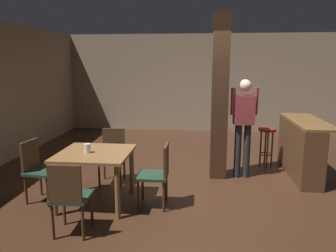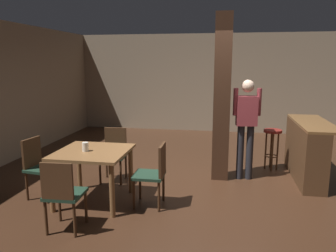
{
  "view_description": "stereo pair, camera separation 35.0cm",
  "coord_description": "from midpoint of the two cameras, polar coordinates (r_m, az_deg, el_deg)",
  "views": [
    {
      "loc": [
        -0.01,
        -5.15,
        2.01
      ],
      "look_at": [
        -0.56,
        -0.06,
        1.0
      ],
      "focal_mm": 35.0,
      "sensor_mm": 36.0,
      "label": 1
    },
    {
      "loc": [
        0.33,
        -5.1,
        2.01
      ],
      "look_at": [
        -0.56,
        -0.06,
        1.0
      ],
      "focal_mm": 35.0,
      "sensor_mm": 36.0,
      "label": 2
    }
  ],
  "objects": [
    {
      "name": "pillar",
      "position": [
        5.64,
        11.16,
        4.69
      ],
      "size": [
        0.28,
        0.28,
        2.8
      ],
      "primitive_type": "cube",
      "color": "#382114",
      "rests_on": "ground_plane"
    },
    {
      "name": "napkin_cup",
      "position": [
        4.72,
        -12.15,
        -3.58
      ],
      "size": [
        0.09,
        0.09,
        0.13
      ],
      "primitive_type": "cylinder",
      "color": "silver",
      "rests_on": "dining_table"
    },
    {
      "name": "chair_north",
      "position": [
        5.64,
        -7.62,
        -4.44
      ],
      "size": [
        0.44,
        0.44,
        0.89
      ],
      "color": "#1E3828",
      "rests_on": "ground_plane"
    },
    {
      "name": "bar_stool_near",
      "position": [
        6.5,
        19.18,
        -2.34
      ],
      "size": [
        0.33,
        0.33,
        0.77
      ],
      "color": "maroon",
      "rests_on": "ground_plane"
    },
    {
      "name": "chair_west",
      "position": [
        5.21,
        -19.77,
        -6.34
      ],
      "size": [
        0.47,
        0.47,
        0.89
      ],
      "color": "#1E3828",
      "rests_on": "ground_plane"
    },
    {
      "name": "standing_person",
      "position": [
        5.74,
        15.18,
        0.62
      ],
      "size": [
        0.47,
        0.24,
        1.72
      ],
      "color": "maroon",
      "rests_on": "ground_plane"
    },
    {
      "name": "chair_east",
      "position": [
        4.6,
        -0.22,
        -7.97
      ],
      "size": [
        0.43,
        0.43,
        0.89
      ],
      "color": "#1E3828",
      "rests_on": "ground_plane"
    },
    {
      "name": "wall_back",
      "position": [
        9.64,
        9.17,
        7.35
      ],
      "size": [
        8.0,
        0.1,
        2.8
      ],
      "primitive_type": "cube",
      "color": "gray",
      "rests_on": "ground_plane"
    },
    {
      "name": "chair_south",
      "position": [
        4.06,
        -15.54,
        -11.06
      ],
      "size": [
        0.44,
        0.44,
        0.89
      ],
      "color": "#1E3828",
      "rests_on": "ground_plane"
    },
    {
      "name": "ground_plane",
      "position": [
        5.51,
        7.84,
        -10.41
      ],
      "size": [
        10.8,
        10.8,
        0.0
      ],
      "primitive_type": "plane",
      "color": "#382114"
    },
    {
      "name": "bar_counter",
      "position": [
        6.24,
        24.3,
        -3.79
      ],
      "size": [
        0.56,
        1.69,
        1.0
      ],
      "color": "brown",
      "rests_on": "ground_plane"
    },
    {
      "name": "dining_table",
      "position": [
        4.78,
        -10.88,
        -5.66
      ],
      "size": [
        0.99,
        0.99,
        0.77
      ],
      "color": "brown",
      "rests_on": "ground_plane"
    }
  ]
}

